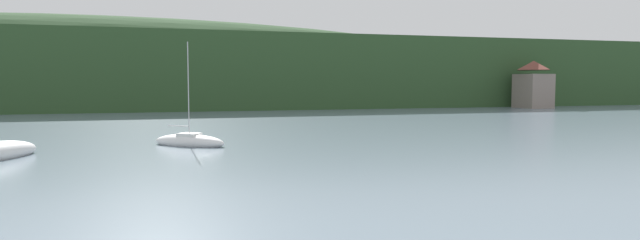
# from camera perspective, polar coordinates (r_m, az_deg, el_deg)

# --- Properties ---
(wooded_hillside) EXTENTS (352.00, 73.23, 31.64)m
(wooded_hillside) POSITION_cam_1_polar(r_m,az_deg,el_deg) (129.67, -19.30, 4.18)
(wooded_hillside) COLOR #2D4C28
(wooded_hillside) RESTS_ON ground_plane
(shore_building_westcentral) EXTENTS (5.08, 6.12, 8.62)m
(shore_building_westcentral) POSITION_cam_1_polar(r_m,az_deg,el_deg) (104.96, 21.84, 3.48)
(shore_building_westcentral) COLOR gray
(shore_building_westcentral) RESTS_ON ground_plane
(sailboat_far_4) EXTENTS (5.72, 5.03, 8.00)m
(sailboat_far_4) POSITION_cam_1_polar(r_m,az_deg,el_deg) (40.68, -13.81, -2.26)
(sailboat_far_4) COLOR white
(sailboat_far_4) RESTS_ON ground_plane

